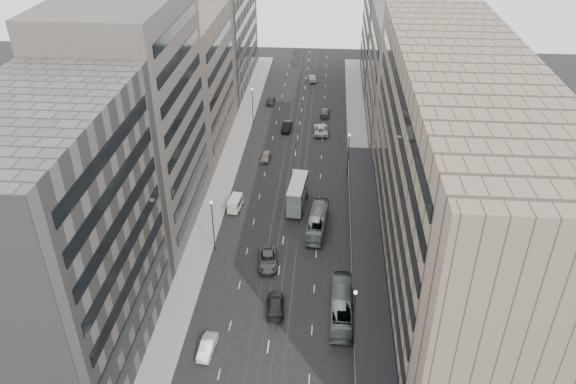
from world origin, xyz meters
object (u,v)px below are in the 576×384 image
(panel_van, at_px, (235,203))
(pedestrian, at_px, (357,358))
(bus_near, at_px, (341,306))
(bus_far, at_px, (317,222))
(sedan_1, at_px, (207,347))
(double_decker, at_px, (297,194))
(sedan_2, at_px, (268,260))

(panel_van, height_order, pedestrian, panel_van)
(bus_near, bearing_deg, bus_far, -78.05)
(bus_near, relative_size, sedan_1, 2.48)
(bus_near, bearing_deg, pedestrian, 103.26)
(bus_near, bearing_deg, double_decker, -73.06)
(panel_van, height_order, sedan_1, panel_van)
(sedan_1, bearing_deg, bus_far, 69.82)
(double_decker, height_order, panel_van, double_decker)
(double_decker, distance_m, sedan_2, 15.60)
(bus_far, xyz_separation_m, sedan_2, (-6.63, -8.99, -0.65))
(double_decker, bearing_deg, bus_near, -69.16)
(double_decker, distance_m, panel_van, 10.10)
(sedan_1, xyz_separation_m, sedan_2, (5.25, 16.43, 0.07))
(sedan_2, xyz_separation_m, pedestrian, (11.87, -17.05, 0.19))
(bus_far, xyz_separation_m, sedan_1, (-11.87, -25.42, -0.72))
(pedestrian, bearing_deg, double_decker, -111.18)
(pedestrian, bearing_deg, bus_far, -114.90)
(double_decker, xyz_separation_m, sedan_2, (-3.17, -15.18, -1.67))
(sedan_2, relative_size, pedestrian, 3.45)
(bus_far, distance_m, panel_van, 14.04)
(double_decker, relative_size, pedestrian, 5.14)
(bus_near, height_order, sedan_1, bus_near)
(bus_near, distance_m, double_decker, 25.44)
(sedan_1, bearing_deg, bus_near, 29.82)
(sedan_2, bearing_deg, pedestrian, -61.98)
(bus_far, distance_m, pedestrian, 26.57)
(double_decker, xyz_separation_m, sedan_1, (-8.42, -31.61, -1.74))
(bus_near, relative_size, panel_van, 2.83)
(panel_van, xyz_separation_m, sedan_2, (6.70, -13.41, -0.48))
(panel_van, bearing_deg, sedan_2, -56.80)
(bus_far, xyz_separation_m, double_decker, (-3.46, 6.19, 1.01))
(double_decker, xyz_separation_m, pedestrian, (8.70, -32.23, -1.48))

